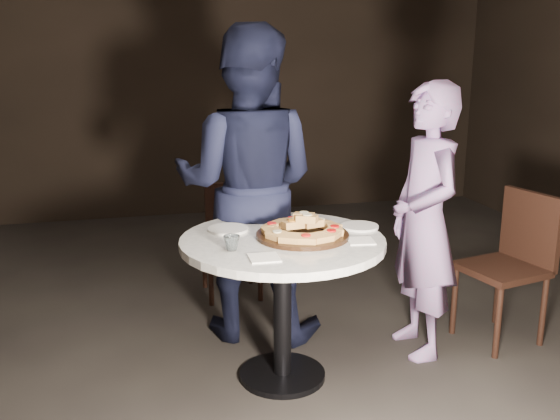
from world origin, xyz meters
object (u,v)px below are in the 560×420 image
diner_teal (424,222)px  diner_navy (247,185)px  chair_right (514,256)px  table (282,265)px  serving_board (302,235)px  focaccia_pile (303,227)px  water_glass (232,243)px  chair_far (233,231)px

diner_teal → diner_navy: bearing=-117.6°
chair_right → table: bearing=-96.5°
table → serving_board: serving_board is taller
table → focaccia_pile: bearing=-4.9°
table → chair_right: chair_right is taller
water_glass → diner_teal: diner_teal is taller
chair_far → focaccia_pile: bearing=98.0°
water_glass → chair_far: 1.30m
chair_far → diner_navy: bearing=90.2°
table → chair_right: 1.43m
serving_board → chair_right: size_ratio=0.53×
serving_board → chair_right: (1.32, 0.15, -0.27)m
chair_far → chair_right: size_ratio=0.96×
chair_far → chair_right: chair_right is taller
table → diner_navy: diner_navy is taller
diner_navy → diner_teal: (0.88, -0.48, -0.15)m
chair_right → diner_navy: size_ratio=0.48×
focaccia_pile → diner_teal: 0.74m
focaccia_pile → chair_far: (-0.16, 1.12, -0.33)m
chair_far → diner_navy: (0.00, -0.51, 0.42)m
chair_right → diner_navy: diner_navy is taller
serving_board → diner_navy: 0.64m
focaccia_pile → chair_far: size_ratio=0.49×
chair_far → chair_right: 1.77m
chair_right → diner_teal: 0.64m
serving_board → diner_teal: size_ratio=0.30×
focaccia_pile → chair_right: bearing=6.6°
table → water_glass: 0.35m
diner_teal → water_glass: bearing=-76.4°
table → water_glass: (-0.28, -0.13, 0.18)m
water_glass → chair_far: size_ratio=0.09×
water_glass → diner_navy: size_ratio=0.04×
focaccia_pile → chair_right: focaccia_pile is taller
focaccia_pile → chair_far: bearing=97.9°
focaccia_pile → diner_navy: size_ratio=0.23×
focaccia_pile → diner_teal: size_ratio=0.27×
water_glass → chair_right: size_ratio=0.09×
chair_far → diner_navy: diner_navy is taller
diner_navy → focaccia_pile: bearing=126.8°
diner_navy → table: bearing=117.8°
focaccia_pile → water_glass: bearing=-162.2°
water_glass → chair_right: 1.74m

